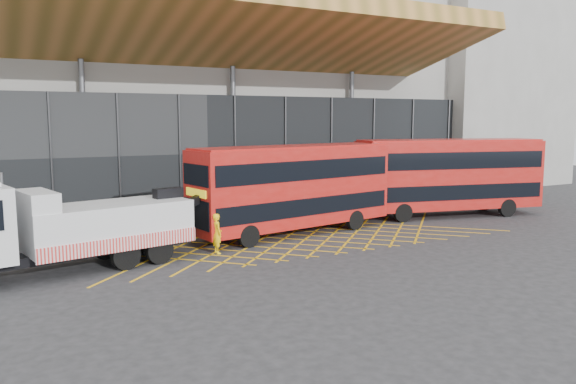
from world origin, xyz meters
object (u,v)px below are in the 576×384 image
recovery_truck (60,227)px  bus_second (449,174)px  bus_towed (294,185)px  worker (217,233)px

recovery_truck → bus_second: bus_second is taller
recovery_truck → bus_towed: size_ratio=0.99×
recovery_truck → bus_second: 24.32m
bus_towed → bus_second: size_ratio=0.97×
bus_second → worker: bus_second is taller
bus_second → worker: 17.52m
bus_second → worker: size_ratio=6.58×
recovery_truck → worker: size_ratio=6.32×
worker → recovery_truck: bearing=92.2°
recovery_truck → bus_towed: 12.61m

